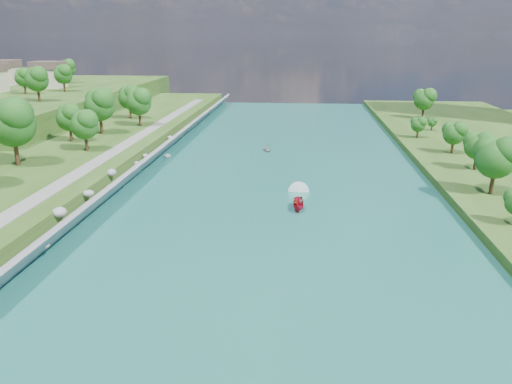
# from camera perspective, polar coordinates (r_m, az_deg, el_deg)

# --- Properties ---
(ground) EXTENTS (260.00, 260.00, 0.00)m
(ground) POSITION_cam_1_polar(r_m,az_deg,el_deg) (61.82, 0.95, -6.74)
(ground) COLOR #2D5119
(ground) RESTS_ON ground
(river_water) EXTENTS (55.00, 240.00, 0.10)m
(river_water) POSITION_cam_1_polar(r_m,az_deg,el_deg) (80.43, 2.05, -0.88)
(river_water) COLOR #185A5E
(river_water) RESTS_ON ground
(ridge_west) EXTENTS (60.00, 120.00, 9.00)m
(ridge_west) POSITION_cam_1_polar(r_m,az_deg,el_deg) (175.57, -24.65, 9.09)
(ridge_west) COLOR #2D5119
(ridge_west) RESTS_ON ground
(riprap_bank) EXTENTS (4.20, 236.00, 4.38)m
(riprap_bank) POSITION_cam_1_polar(r_m,az_deg,el_deg) (84.37, -15.80, 0.59)
(riprap_bank) COLOR slate
(riprap_bank) RESTS_ON ground
(riverside_path) EXTENTS (3.00, 200.00, 0.10)m
(riverside_path) POSITION_cam_1_polar(r_m,az_deg,el_deg) (87.38, -19.73, 1.97)
(riverside_path) COLOR gray
(riverside_path) RESTS_ON berm_west
(ridge_houses) EXTENTS (29.50, 29.50, 8.40)m
(ridge_houses) POSITION_cam_1_polar(r_m,az_deg,el_deg) (182.15, -25.95, 11.98)
(ridge_houses) COLOR beige
(ridge_houses) RESTS_ON ridge_west
(trees_ridge) EXTENTS (21.88, 57.03, 10.44)m
(trees_ridge) POSITION_cam_1_polar(r_m,az_deg,el_deg) (166.53, -22.41, 12.20)
(trees_ridge) COLOR #155117
(trees_ridge) RESTS_ON ridge_west
(motorboat) EXTENTS (3.60, 18.96, 1.93)m
(motorboat) POSITION_cam_1_polar(r_m,az_deg,el_deg) (77.14, 4.85, -1.15)
(motorboat) COLOR #A90D24
(motorboat) RESTS_ON river_water
(raft) EXTENTS (3.25, 3.85, 1.47)m
(raft) POSITION_cam_1_polar(r_m,az_deg,el_deg) (114.29, 1.26, 4.89)
(raft) COLOR gray
(raft) RESTS_ON river_water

